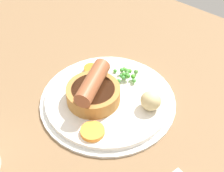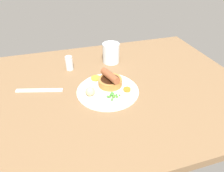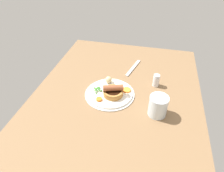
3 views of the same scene
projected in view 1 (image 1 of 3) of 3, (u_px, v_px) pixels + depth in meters
dining_table at (90, 115)px, 66.16cm from camera, size 110.00×80.00×3.00cm
dinner_plate at (108, 100)px, 65.87cm from camera, size 23.90×23.90×1.40cm
sausage_pudding at (94, 92)px, 63.24cm from camera, size 9.27×9.74×5.62cm
pea_pile at (127, 74)px, 68.16cm from camera, size 5.28×4.67×1.66cm
potato_chunk_0 at (151, 101)px, 62.29cm from camera, size 3.99×3.83×3.43cm
carrot_slice_0 at (93, 131)px, 59.33cm from camera, size 5.04×5.04×0.76cm
carrot_slice_2 at (91, 69)px, 69.77cm from camera, size 3.21×3.21×0.94cm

